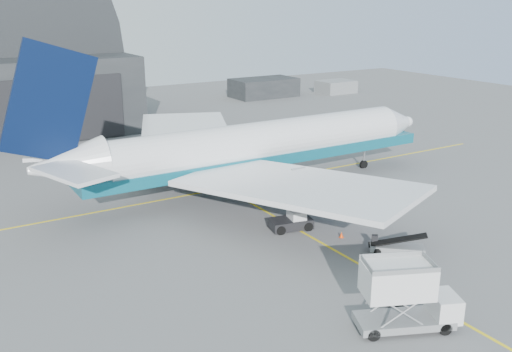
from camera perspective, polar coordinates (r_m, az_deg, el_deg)
ground at (r=48.75m, az=8.18°, el=-7.54°), size 200.00×200.00×0.00m
taxi_lines at (r=58.25m, az=0.26°, el=-3.16°), size 80.00×42.12×0.02m
distant_bldg_a at (r=126.72m, az=0.78°, el=7.94°), size 14.00×8.00×4.00m
distant_bldg_b at (r=133.36m, az=7.97°, el=8.24°), size 8.00×6.00×2.80m
airliner at (r=62.17m, az=-0.79°, el=2.85°), size 49.67×48.17×17.43m
catering_truck at (r=38.05m, az=14.64°, el=-11.59°), size 6.96×4.81×4.50m
pushback_tug at (r=52.87m, az=3.60°, el=-4.59°), size 4.23×2.98×1.79m
belt_loader_a at (r=41.50m, az=14.48°, el=-11.80°), size 4.21×3.27×1.65m
belt_loader_b at (r=49.33m, az=13.85°, el=-6.88°), size 4.37×4.02×1.81m
traffic_cone at (r=51.58m, az=8.54°, el=-5.84°), size 0.36×0.36×0.52m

